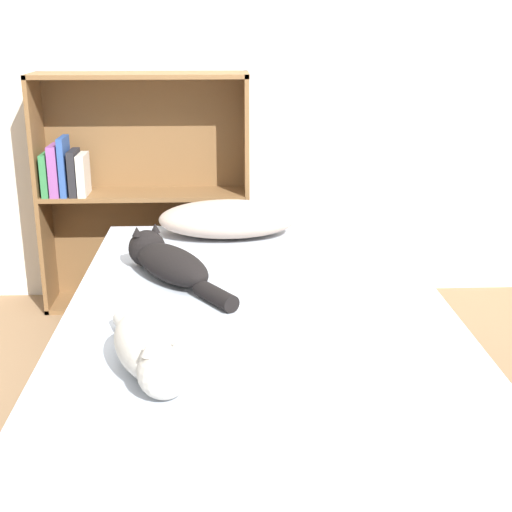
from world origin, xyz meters
TOP-DOWN VIEW (x-y plane):
  - ground_plane at (0.00, 0.00)m, footprint 8.00×8.00m
  - wall_back at (0.00, 1.30)m, footprint 8.00×0.06m
  - bed at (0.00, 0.00)m, footprint 1.25×1.81m
  - pillow at (-0.09, 0.71)m, footprint 0.58×0.32m
  - cat_light at (-0.30, -0.52)m, footprint 0.27×0.50m
  - cat_dark at (-0.31, 0.21)m, footprint 0.41×0.55m
  - bookshelf at (-0.52, 1.17)m, footprint 0.98×0.26m

SIDE VIEW (x-z plane):
  - ground_plane at x=0.00m, z-range 0.00..0.00m
  - bed at x=0.00m, z-range 0.00..0.47m
  - cat_dark at x=-0.31m, z-range 0.45..0.61m
  - cat_light at x=-0.30m, z-range 0.46..0.61m
  - pillow at x=-0.09m, z-range 0.47..0.62m
  - bookshelf at x=-0.52m, z-range 0.01..1.12m
  - wall_back at x=0.00m, z-range 0.00..2.50m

